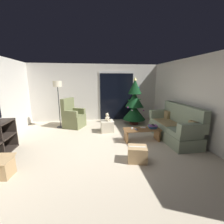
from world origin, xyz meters
TOP-DOWN VIEW (x-y plane):
  - ground_plane at (0.00, 0.00)m, footprint 7.00×7.00m
  - wall_back at (0.00, 3.06)m, footprint 5.72×0.12m
  - wall_right at (2.86, 0.00)m, footprint 0.12×6.00m
  - patio_door_frame at (0.94, 2.99)m, footprint 1.60×0.02m
  - patio_door_glass at (0.94, 2.97)m, footprint 1.50×0.02m
  - couch at (2.32, 0.34)m, footprint 0.81×1.95m
  - coffee_table at (1.26, 0.35)m, footprint 1.10×0.40m
  - remote_white at (1.32, 0.43)m, footprint 0.16×0.09m
  - remote_graphite at (1.06, 0.29)m, footprint 0.08×0.16m
  - remote_silver at (0.97, 0.40)m, footprint 0.09×0.16m
  - book_stack at (1.59, 0.34)m, footprint 0.28×0.22m
  - cell_phone at (1.61, 0.35)m, footprint 0.08×0.15m
  - christmas_tree at (1.52, 2.08)m, footprint 0.92×0.92m
  - armchair at (-0.94, 2.06)m, footprint 0.92×0.92m
  - floor_lamp at (-1.44, 2.09)m, footprint 0.32×0.32m
  - ottoman at (0.32, 1.33)m, footprint 0.44×0.44m
  - teddy_bear_cream at (0.33, 1.32)m, footprint 0.21×0.21m
  - cardboard_box_open_near_shelf at (-1.97, -0.93)m, footprint 0.40×0.52m
  - cardboard_box_taped_mid_floor at (0.77, -0.76)m, footprint 0.49×0.44m

SIDE VIEW (x-z plane):
  - ground_plane at x=0.00m, z-range 0.00..0.00m
  - cardboard_box_open_near_shelf at x=-1.97m, z-range -0.02..0.36m
  - cardboard_box_taped_mid_floor at x=0.77m, z-range 0.00..0.35m
  - ottoman at x=0.32m, z-range 0.00..0.40m
  - coffee_table at x=1.26m, z-range 0.06..0.45m
  - remote_white at x=1.32m, z-range 0.38..0.40m
  - remote_graphite at x=1.06m, z-range 0.38..0.40m
  - remote_silver at x=0.97m, z-range 0.38..0.40m
  - couch at x=2.32m, z-range -0.14..0.94m
  - armchair at x=-0.94m, z-range -0.16..0.97m
  - book_stack at x=1.59m, z-range 0.39..0.49m
  - cell_phone at x=1.61m, z-range 0.48..0.49m
  - teddy_bear_cream at x=0.33m, z-range 0.38..0.66m
  - christmas_tree at x=1.52m, z-range -0.11..1.81m
  - patio_door_glass at x=0.94m, z-range 0.00..2.10m
  - patio_door_frame at x=0.94m, z-range 0.00..2.20m
  - wall_back at x=0.00m, z-range 0.00..2.50m
  - wall_right at x=2.86m, z-range 0.00..2.50m
  - floor_lamp at x=-1.44m, z-range 0.61..2.40m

